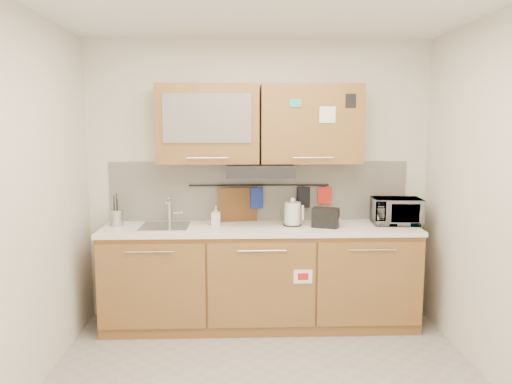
{
  "coord_description": "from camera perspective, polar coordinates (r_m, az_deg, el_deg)",
  "views": [
    {
      "loc": [
        -0.19,
        -3.19,
        1.84
      ],
      "look_at": [
        -0.04,
        1.05,
        1.25
      ],
      "focal_mm": 35.0,
      "sensor_mm": 36.0,
      "label": 1
    }
  ],
  "objects": [
    {
      "name": "utensil_rail",
      "position": [
        4.68,
        0.34,
        0.78
      ],
      "size": [
        1.3,
        0.02,
        0.02
      ],
      "primitive_type": "cylinder",
      "rotation": [
        0.0,
        1.57,
        0.0
      ],
      "color": "black",
      "rests_on": "backsplash"
    },
    {
      "name": "kettle",
      "position": [
        4.51,
        4.21,
        -2.57
      ],
      "size": [
        0.18,
        0.16,
        0.26
      ],
      "rotation": [
        0.0,
        0.0,
        0.05
      ],
      "color": "silver",
      "rests_on": "countertop"
    },
    {
      "name": "upper_cabinets",
      "position": [
        4.52,
        0.36,
        7.78
      ],
      "size": [
        1.82,
        0.37,
        0.7
      ],
      "color": "olive",
      "rests_on": "wall_back"
    },
    {
      "name": "wall_left",
      "position": [
        3.53,
        -25.54,
        -1.68
      ],
      "size": [
        0.0,
        3.0,
        3.0
      ],
      "primitive_type": "plane",
      "rotation": [
        1.57,
        0.0,
        1.57
      ],
      "color": "silver",
      "rests_on": "ground"
    },
    {
      "name": "pot_holder",
      "position": [
        4.74,
        7.86,
        -0.39
      ],
      "size": [
        0.13,
        0.03,
        0.16
      ],
      "primitive_type": "cube",
      "rotation": [
        0.0,
        0.0,
        -0.05
      ],
      "color": "red",
      "rests_on": "utensil_rail"
    },
    {
      "name": "wall_right",
      "position": [
        3.7,
        27.0,
        -1.37
      ],
      "size": [
        0.0,
        3.0,
        3.0
      ],
      "primitive_type": "plane",
      "rotation": [
        1.57,
        0.0,
        -1.57
      ],
      "color": "silver",
      "rests_on": "ground"
    },
    {
      "name": "sink",
      "position": [
        4.54,
        -10.32,
        -3.86
      ],
      "size": [
        0.42,
        0.4,
        0.26
      ],
      "color": "silver",
      "rests_on": "countertop"
    },
    {
      "name": "microwave",
      "position": [
        4.73,
        15.76,
        -2.13
      ],
      "size": [
        0.45,
        0.32,
        0.24
      ],
      "primitive_type": "imported",
      "rotation": [
        0.0,
        0.0,
        -0.07
      ],
      "color": "#999999",
      "rests_on": "countertop"
    },
    {
      "name": "utensil_crock",
      "position": [
        4.65,
        -15.64,
        -2.83
      ],
      "size": [
        0.15,
        0.15,
        0.3
      ],
      "rotation": [
        0.0,
        0.0,
        0.39
      ],
      "color": "#B9B8BD",
      "rests_on": "countertop"
    },
    {
      "name": "countertop",
      "position": [
        4.48,
        0.48,
        -4.2
      ],
      "size": [
        2.82,
        0.62,
        0.04
      ],
      "primitive_type": "cube",
      "color": "white",
      "rests_on": "base_cabinet"
    },
    {
      "name": "soap_bottle",
      "position": [
        4.54,
        -4.62,
        -2.7
      ],
      "size": [
        0.08,
        0.08,
        0.18
      ],
      "primitive_type": "imported",
      "rotation": [
        0.0,
        0.0,
        -0.04
      ],
      "color": "#999999",
      "rests_on": "countertop"
    },
    {
      "name": "toaster",
      "position": [
        4.47,
        7.96,
        -2.89
      ],
      "size": [
        0.26,
        0.21,
        0.17
      ],
      "rotation": [
        0.0,
        0.0,
        -0.37
      ],
      "color": "black",
      "rests_on": "countertop"
    },
    {
      "name": "dark_pouch",
      "position": [
        4.72,
        5.42,
        -0.63
      ],
      "size": [
        0.13,
        0.06,
        0.19
      ],
      "primitive_type": "cube",
      "rotation": [
        0.0,
        0.0,
        0.25
      ],
      "color": "black",
      "rests_on": "utensil_rail"
    },
    {
      "name": "range_hood",
      "position": [
        4.46,
        0.45,
        2.5
      ],
      "size": [
        0.6,
        0.46,
        0.1
      ],
      "primitive_type": "cube",
      "color": "black",
      "rests_on": "upper_cabinets"
    },
    {
      "name": "oven_mitt",
      "position": [
        4.68,
        0.07,
        -0.68
      ],
      "size": [
        0.12,
        0.06,
        0.2
      ],
      "primitive_type": "cube",
      "rotation": [
        0.0,
        0.0,
        0.24
      ],
      "color": "navy",
      "rests_on": "utensil_rail"
    },
    {
      "name": "cutting_board",
      "position": [
        4.7,
        -2.11,
        -2.25
      ],
      "size": [
        0.37,
        0.08,
        0.46
      ],
      "primitive_type": "cube",
      "rotation": [
        0.0,
        0.0,
        0.14
      ],
      "color": "brown",
      "rests_on": "utensil_rail"
    },
    {
      "name": "base_cabinet",
      "position": [
        4.61,
        0.47,
        -10.21
      ],
      "size": [
        2.8,
        0.64,
        0.88
      ],
      "color": "olive",
      "rests_on": "floor"
    },
    {
      "name": "wall_back",
      "position": [
        4.72,
        0.32,
        1.34
      ],
      "size": [
        3.2,
        0.0,
        3.2
      ],
      "primitive_type": "plane",
      "rotation": [
        1.57,
        0.0,
        0.0
      ],
      "color": "silver",
      "rests_on": "ground"
    },
    {
      "name": "backsplash",
      "position": [
        4.72,
        0.33,
        0.12
      ],
      "size": [
        2.8,
        0.02,
        0.56
      ],
      "primitive_type": "cube",
      "color": "silver",
      "rests_on": "countertop"
    }
  ]
}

